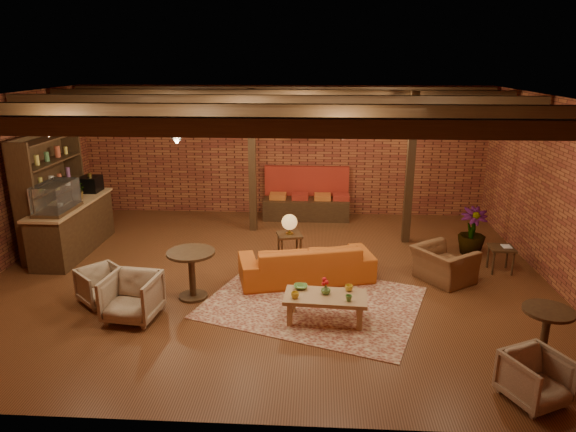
# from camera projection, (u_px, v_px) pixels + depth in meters

# --- Properties ---
(floor) EXTENTS (10.00, 10.00, 0.00)m
(floor) POSITION_uv_depth(u_px,v_px,m) (269.00, 275.00, 9.44)
(floor) COLOR #3E220F
(floor) RESTS_ON ground
(ceiling) EXTENTS (10.00, 8.00, 0.02)m
(ceiling) POSITION_uv_depth(u_px,v_px,m) (267.00, 98.00, 8.49)
(ceiling) COLOR black
(ceiling) RESTS_ON wall_back
(wall_back) EXTENTS (10.00, 0.02, 3.20)m
(wall_back) POSITION_uv_depth(u_px,v_px,m) (283.00, 151.00, 12.78)
(wall_back) COLOR maroon
(wall_back) RESTS_ON ground
(wall_front) EXTENTS (10.00, 0.02, 3.20)m
(wall_front) POSITION_uv_depth(u_px,v_px,m) (230.00, 291.00, 5.15)
(wall_front) COLOR maroon
(wall_front) RESTS_ON ground
(wall_right) EXTENTS (0.02, 8.00, 3.20)m
(wall_right) POSITION_uv_depth(u_px,v_px,m) (561.00, 196.00, 8.69)
(wall_right) COLOR maroon
(wall_right) RESTS_ON ground
(ceiling_beams) EXTENTS (9.80, 6.40, 0.22)m
(ceiling_beams) POSITION_uv_depth(u_px,v_px,m) (267.00, 105.00, 8.53)
(ceiling_beams) COLOR black
(ceiling_beams) RESTS_ON ceiling
(ceiling_pipe) EXTENTS (9.60, 0.12, 0.12)m
(ceiling_pipe) POSITION_uv_depth(u_px,v_px,m) (275.00, 110.00, 10.12)
(ceiling_pipe) COLOR black
(ceiling_pipe) RESTS_ON ceiling
(post_left) EXTENTS (0.16, 0.16, 3.20)m
(post_left) POSITION_uv_depth(u_px,v_px,m) (252.00, 162.00, 11.48)
(post_left) COLOR black
(post_left) RESTS_ON ground
(post_right) EXTENTS (0.16, 0.16, 3.20)m
(post_right) POSITION_uv_depth(u_px,v_px,m) (410.00, 169.00, 10.72)
(post_right) COLOR black
(post_right) RESTS_ON ground
(service_counter) EXTENTS (0.80, 2.50, 1.60)m
(service_counter) POSITION_uv_depth(u_px,v_px,m) (72.00, 214.00, 10.38)
(service_counter) COLOR black
(service_counter) RESTS_ON ground
(plant_counter) EXTENTS (0.35, 0.39, 0.30)m
(plant_counter) POSITION_uv_depth(u_px,v_px,m) (78.00, 192.00, 10.44)
(plant_counter) COLOR #337F33
(plant_counter) RESTS_ON service_counter
(shelving_hutch) EXTENTS (0.52, 2.00, 2.40)m
(shelving_hutch) POSITION_uv_depth(u_px,v_px,m) (52.00, 194.00, 10.38)
(shelving_hutch) COLOR black
(shelving_hutch) RESTS_ON ground
(banquette) EXTENTS (2.10, 0.70, 1.00)m
(banquette) POSITION_uv_depth(u_px,v_px,m) (306.00, 199.00, 12.64)
(banquette) COLOR maroon
(banquette) RESTS_ON ground
(service_sign) EXTENTS (0.86, 0.06, 0.30)m
(service_sign) POSITION_uv_depth(u_px,v_px,m) (307.00, 126.00, 11.67)
(service_sign) COLOR orange
(service_sign) RESTS_ON ceiling
(ceiling_spotlights) EXTENTS (6.40, 4.40, 0.28)m
(ceiling_spotlights) POSITION_uv_depth(u_px,v_px,m) (267.00, 119.00, 8.59)
(ceiling_spotlights) COLOR black
(ceiling_spotlights) RESTS_ON ceiling
(rug) EXTENTS (3.95, 3.47, 0.01)m
(rug) POSITION_uv_depth(u_px,v_px,m) (313.00, 302.00, 8.41)
(rug) COLOR maroon
(rug) RESTS_ON floor
(sofa) EXTENTS (2.51, 1.47, 0.69)m
(sofa) POSITION_uv_depth(u_px,v_px,m) (306.00, 262.00, 9.16)
(sofa) COLOR #AC4D17
(sofa) RESTS_ON floor
(coffee_table) EXTENTS (1.27, 0.69, 0.68)m
(coffee_table) POSITION_uv_depth(u_px,v_px,m) (325.00, 298.00, 7.72)
(coffee_table) COLOR #916143
(coffee_table) RESTS_ON floor
(side_table_lamp) EXTENTS (0.55, 0.55, 0.96)m
(side_table_lamp) POSITION_uv_depth(u_px,v_px,m) (289.00, 226.00, 9.90)
(side_table_lamp) COLOR black
(side_table_lamp) RESTS_ON floor
(round_table_left) EXTENTS (0.79, 0.79, 0.82)m
(round_table_left) POSITION_uv_depth(u_px,v_px,m) (192.00, 267.00, 8.42)
(round_table_left) COLOR black
(round_table_left) RESTS_ON floor
(armchair_a) EXTENTS (0.86, 0.87, 0.65)m
(armchair_a) POSITION_uv_depth(u_px,v_px,m) (101.00, 284.00, 8.33)
(armchair_a) COLOR #BBAC91
(armchair_a) RESTS_ON floor
(armchair_b) EXTENTS (0.84, 0.79, 0.78)m
(armchair_b) POSITION_uv_depth(u_px,v_px,m) (132.00, 295.00, 7.79)
(armchair_b) COLOR #BBAC91
(armchair_b) RESTS_ON floor
(armchair_right) EXTENTS (1.05, 1.13, 0.83)m
(armchair_right) POSITION_uv_depth(u_px,v_px,m) (444.00, 259.00, 9.11)
(armchair_right) COLOR brown
(armchair_right) RESTS_ON floor
(side_table_book) EXTENTS (0.45, 0.45, 0.51)m
(side_table_book) POSITION_uv_depth(u_px,v_px,m) (502.00, 249.00, 9.49)
(side_table_book) COLOR black
(side_table_book) RESTS_ON floor
(round_table_right) EXTENTS (0.64, 0.64, 0.75)m
(round_table_right) POSITION_uv_depth(u_px,v_px,m) (546.00, 327.00, 6.65)
(round_table_right) COLOR black
(round_table_right) RESTS_ON floor
(armchair_far) EXTENTS (0.84, 0.82, 0.66)m
(armchair_far) POSITION_uv_depth(u_px,v_px,m) (536.00, 376.00, 5.92)
(armchair_far) COLOR #BBAC91
(armchair_far) RESTS_ON floor
(plant_tall) EXTENTS (1.78, 1.78, 2.90)m
(plant_tall) POSITION_uv_depth(u_px,v_px,m) (477.00, 185.00, 10.07)
(plant_tall) COLOR #4C7F4C
(plant_tall) RESTS_ON floor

